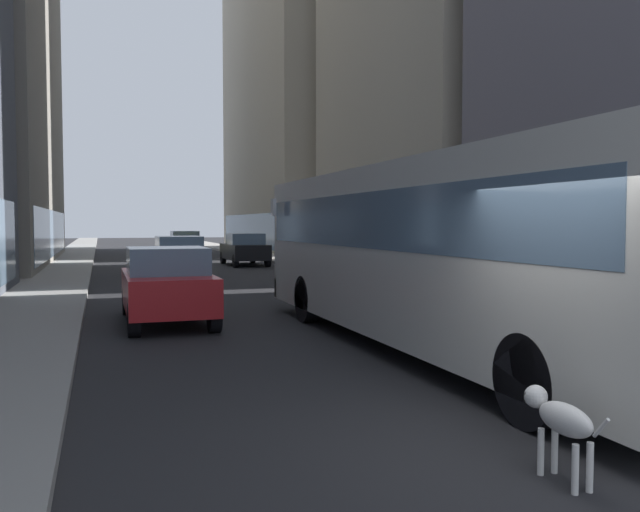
# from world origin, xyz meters

# --- Properties ---
(ground_plane) EXTENTS (120.00, 120.00, 0.00)m
(ground_plane) POSITION_xyz_m (0.00, 35.00, 0.00)
(ground_plane) COLOR #232326
(sidewalk_left) EXTENTS (2.40, 110.00, 0.15)m
(sidewalk_left) POSITION_xyz_m (-5.70, 35.00, 0.07)
(sidewalk_left) COLOR gray
(sidewalk_left) RESTS_ON ground
(sidewalk_right) EXTENTS (2.40, 110.00, 0.15)m
(sidewalk_right) POSITION_xyz_m (5.70, 35.00, 0.07)
(sidewalk_right) COLOR #9E9991
(sidewalk_right) RESTS_ON ground
(building_right_far) EXTENTS (11.27, 20.09, 34.32)m
(building_right_far) POSITION_xyz_m (11.90, 42.30, 17.16)
(building_right_far) COLOR #B2A893
(building_right_far) RESTS_ON ground
(transit_bus) EXTENTS (2.78, 11.53, 3.05)m
(transit_bus) POSITION_xyz_m (1.20, 4.57, 1.78)
(transit_bus) COLOR silver
(transit_bus) RESTS_ON ground
(car_silver_sedan) EXTENTS (1.81, 4.76, 1.62)m
(car_silver_sedan) POSITION_xyz_m (-1.20, 21.08, 0.82)
(car_silver_sedan) COLOR #B7BABF
(car_silver_sedan) RESTS_ON ground
(car_black_suv) EXTENTS (1.80, 4.17, 1.62)m
(car_black_suv) POSITION_xyz_m (2.80, 27.32, 0.82)
(car_black_suv) COLOR black
(car_black_suv) RESTS_ON ground
(car_yellow_taxi) EXTENTS (1.85, 4.52, 1.62)m
(car_yellow_taxi) POSITION_xyz_m (1.20, 39.04, 0.82)
(car_yellow_taxi) COLOR yellow
(car_yellow_taxi) RESTS_ON ground
(car_red_coupe) EXTENTS (1.72, 3.94, 1.62)m
(car_red_coupe) POSITION_xyz_m (-2.80, 8.90, 0.82)
(car_red_coupe) COLOR red
(car_red_coupe) RESTS_ON ground
(dalmatian_dog) EXTENTS (0.22, 0.96, 0.72)m
(dalmatian_dog) POSITION_xyz_m (-0.56, -0.80, 0.51)
(dalmatian_dog) COLOR white
(dalmatian_dog) RESTS_ON ground
(pedestrian_with_handbag) EXTENTS (0.45, 0.34, 1.69)m
(pedestrian_with_handbag) POSITION_xyz_m (5.52, 8.45, 1.01)
(pedestrian_with_handbag) COLOR #1E1E2D
(pedestrian_with_handbag) RESTS_ON sidewalk_right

